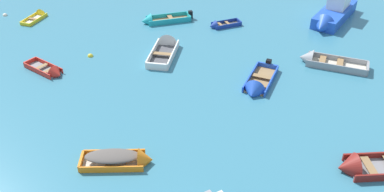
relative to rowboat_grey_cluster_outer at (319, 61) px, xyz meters
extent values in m
cube|color=beige|center=(1.11, -0.43, -0.16)|extent=(4.06, 2.61, 0.12)
cube|color=gray|center=(0.86, -1.08, 0.03)|extent=(3.78, 1.53, 0.49)
cube|color=gray|center=(1.36, 0.22, 0.03)|extent=(3.78, 1.53, 0.49)
cube|color=gray|center=(2.98, -1.15, 0.03)|extent=(0.63, 1.33, 0.49)
cone|color=gray|center=(-0.84, 0.33, 0.05)|extent=(1.34, 1.58, 1.34)
cube|color=#937047|center=(1.30, -0.50, 0.12)|extent=(0.84, 1.31, 0.03)
cube|color=#937047|center=(0.21, -0.08, 0.12)|extent=(0.84, 1.31, 0.03)
cube|color=#99754C|center=(-4.39, -2.31, -0.17)|extent=(2.57, 3.67, 0.10)
cube|color=blue|center=(-3.74, -2.58, -0.03)|extent=(1.50, 3.32, 0.39)
cube|color=blue|center=(-5.03, -2.03, -0.03)|extent=(1.50, 3.32, 0.39)
cube|color=blue|center=(-3.68, -0.66, -0.03)|extent=(1.32, 0.68, 0.39)
cone|color=blue|center=(-5.13, -4.02, -0.01)|extent=(1.56, 1.29, 1.35)
cube|color=#937047|center=(-4.31, -2.13, 0.05)|extent=(1.30, 0.84, 0.03)
cube|color=#937047|center=(-4.73, -3.09, 0.05)|extent=(1.30, 0.84, 0.03)
cube|color=black|center=(-3.62, -0.53, 0.11)|extent=(0.46, 0.45, 0.54)
cube|color=maroon|center=(0.58, -9.80, -0.01)|extent=(3.92, 0.33, 0.43)
cone|color=maroon|center=(-1.42, -10.67, 0.02)|extent=(0.98, 1.49, 1.43)
cube|color=#937047|center=(-0.32, -10.61, 0.08)|extent=(0.49, 1.36, 0.03)
cube|color=#99754C|center=(-10.81, 7.37, -0.17)|extent=(3.61, 2.04, 0.11)
cube|color=teal|center=(-10.65, 6.78, 0.00)|extent=(3.46, 1.06, 0.44)
cube|color=teal|center=(-10.98, 7.96, 0.00)|extent=(3.46, 1.06, 0.44)
cube|color=teal|center=(-9.09, 7.86, 0.00)|extent=(0.45, 1.18, 0.44)
cone|color=teal|center=(-12.61, 6.86, 0.02)|extent=(1.11, 1.35, 1.17)
cube|color=#937047|center=(-10.63, 7.42, 0.09)|extent=(0.66, 1.15, 0.03)
cube|color=black|center=(-8.95, 7.90, 0.15)|extent=(0.41, 0.39, 0.61)
cube|color=#4C4C51|center=(-10.95, 1.10, -0.16)|extent=(2.06, 3.85, 0.13)
cube|color=white|center=(-11.69, 1.24, 0.03)|extent=(0.79, 3.77, 0.50)
cube|color=white|center=(-10.21, 0.96, 0.03)|extent=(0.79, 3.77, 0.50)
cube|color=white|center=(-11.30, -0.77, 0.03)|extent=(1.48, 0.42, 0.50)
cone|color=white|center=(-10.59, 3.05, 0.06)|extent=(1.58, 1.12, 1.45)
cube|color=#937047|center=(-10.99, 0.90, 0.13)|extent=(1.40, 0.64, 0.03)
cube|color=beige|center=(-12.88, -10.04, -0.17)|extent=(3.02, 1.21, 0.09)
cube|color=orange|center=(-12.89, -9.42, -0.04)|extent=(3.13, 0.13, 0.36)
cube|color=orange|center=(-12.87, -10.66, -0.04)|extent=(3.13, 0.13, 0.36)
cube|color=orange|center=(-14.45, -10.07, -0.04)|extent=(0.15, 1.21, 0.36)
cone|color=orange|center=(-11.25, -10.01, -0.02)|extent=(0.74, 1.19, 1.18)
cube|color=#937047|center=(-13.05, -10.04, 0.03)|extent=(0.34, 1.11, 0.03)
ellipsoid|color=#59514C|center=(-12.88, -10.04, 0.26)|extent=(2.75, 1.15, 0.33)
cube|color=gray|center=(-19.02, -0.77, -0.18)|extent=(2.76, 2.39, 0.09)
cube|color=red|center=(-18.72, -0.36, -0.04)|extent=(2.32, 1.75, 0.36)
cube|color=red|center=(-19.32, -1.18, -0.04)|extent=(2.32, 1.75, 0.36)
cube|color=red|center=(-20.16, 0.08, -0.04)|extent=(0.67, 0.86, 0.36)
cone|color=red|center=(-17.83, -1.66, -0.02)|extent=(1.10, 1.17, 0.97)
cube|color=#937047|center=(-19.14, -0.68, 0.03)|extent=(0.78, 0.90, 0.03)
cube|color=#937047|center=(-18.47, -1.18, 0.03)|extent=(0.78, 0.90, 0.03)
cube|color=blue|center=(3.27, 7.67, 0.24)|extent=(5.08, 6.18, 0.92)
cone|color=blue|center=(1.49, 5.03, 0.28)|extent=(2.07, 1.95, 1.67)
cube|color=black|center=(3.07, 7.36, 1.61)|extent=(1.23, 0.91, 0.58)
cube|color=beige|center=(-22.22, 7.64, -0.19)|extent=(1.61, 2.48, 0.07)
cube|color=yellow|center=(-22.68, 7.80, -0.08)|extent=(0.85, 2.29, 0.27)
cube|color=yellow|center=(-21.77, 7.49, -0.08)|extent=(0.85, 2.29, 0.27)
cube|color=yellow|center=(-22.62, 6.51, -0.08)|extent=(0.93, 0.40, 0.27)
cone|color=yellow|center=(-21.81, 8.83, -0.07)|extent=(1.05, 0.82, 0.92)
cube|color=#937047|center=(-22.26, 7.52, -0.03)|extent=(0.90, 0.52, 0.03)
cube|color=#4C4C51|center=(-5.99, 6.39, -0.18)|extent=(2.40, 1.62, 0.08)
cube|color=navy|center=(-5.82, 5.97, -0.06)|extent=(2.20, 0.92, 0.33)
cube|color=navy|center=(-6.16, 6.81, -0.06)|extent=(2.20, 0.92, 0.33)
cube|color=navy|center=(-4.90, 6.82, -0.06)|extent=(0.41, 0.86, 0.33)
cone|color=navy|center=(-7.12, 5.94, -0.04)|extent=(0.82, 1.00, 0.87)
cube|color=#937047|center=(-5.88, 6.44, 0.01)|extent=(0.53, 0.84, 0.03)
cube|color=#937047|center=(-6.51, 6.18, 0.01)|extent=(0.53, 0.84, 0.03)
sphere|color=yellow|center=(-16.20, 1.19, -0.22)|extent=(0.40, 0.40, 0.40)
sphere|color=silver|center=(-25.06, 8.66, -0.22)|extent=(0.41, 0.41, 0.41)
camera|label=1|loc=(-9.06, -25.59, 14.26)|focal=39.24mm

